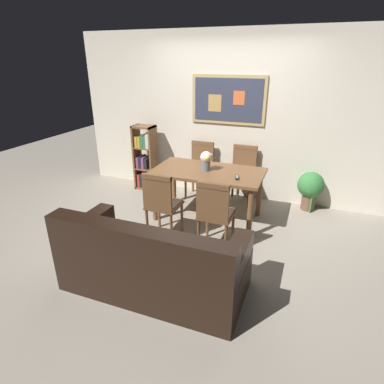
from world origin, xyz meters
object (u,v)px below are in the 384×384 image
bookshelf (145,159)px  potted_ivy (310,187)px  leather_couch (152,263)px  dining_chair_far_right (243,170)px  dining_chair_near_left (161,201)px  dining_chair_near_right (215,210)px  dining_table (208,177)px  flower_vase (206,160)px  dining_chair_far_left (201,165)px  tv_remote (237,177)px

bookshelf → potted_ivy: (2.78, 0.10, -0.17)m
leather_couch → potted_ivy: size_ratio=2.95×
dining_chair_far_right → dining_chair_near_left: size_ratio=1.00×
dining_chair_far_right → dining_chair_near_right: bearing=-89.4°
dining_chair_near_right → dining_chair_far_right: 1.56m
dining_chair_near_right → potted_ivy: dining_chair_near_right is taller
dining_table → dining_chair_near_right: (0.35, -0.78, -0.10)m
flower_vase → dining_chair_near_right: bearing=-64.2°
dining_chair_far_left → potted_ivy: size_ratio=1.49×
dining_chair_near_right → dining_chair_near_left: (-0.71, 0.02, 0.00)m
potted_ivy → flower_vase: (-1.40, -0.82, 0.52)m
leather_couch → potted_ivy: (1.39, 2.51, 0.06)m
dining_chair_far_right → leather_couch: dining_chair_far_right is taller
dining_chair_far_left → leather_couch: 2.49m
leather_couch → dining_table: bearing=89.4°
dining_chair_near_right → potted_ivy: size_ratio=1.49×
dining_chair_far_left → dining_chair_near_left: bearing=-89.2°
potted_ivy → bookshelf: bearing=-177.9°
potted_ivy → tv_remote: size_ratio=3.77×
flower_vase → tv_remote: 0.52m
dining_chair_near_right → flower_vase: size_ratio=3.34×
dining_chair_near_right → dining_chair_far_right: size_ratio=1.00×
dining_chair_near_right → dining_chair_near_left: same height
dining_table → flower_vase: bearing=-170.9°
leather_couch → bookshelf: (-1.39, 2.41, 0.23)m
dining_chair_far_right → potted_ivy: size_ratio=1.49×
dining_table → leather_couch: 1.73m
dining_chair_near_right → leather_couch: (-0.36, -0.92, -0.23)m
dining_chair_far_left → flower_vase: bearing=-65.3°
leather_couch → potted_ivy: bearing=61.0°
potted_ivy → dining_table: bearing=-149.2°
leather_couch → dining_chair_far_right: bearing=82.0°
dining_chair_far_left → tv_remote: dining_chair_far_left is taller
potted_ivy → dining_chair_far_right: bearing=-177.9°
dining_chair_far_left → dining_chair_far_right: (0.71, 0.02, 0.00)m
dining_chair_near_left → bookshelf: size_ratio=0.81×
dining_chair_near_right → dining_chair_near_left: 0.71m
dining_table → bookshelf: bookshelf is taller
dining_table → potted_ivy: 1.62m
dining_chair_far_right → tv_remote: size_ratio=5.61×
potted_ivy → dining_chair_near_right: bearing=-122.8°
dining_chair_near_right → dining_chair_far_right: same height
dining_chair_far_right → dining_chair_near_left: bearing=-114.1°
dining_chair_near_right → bookshelf: size_ratio=0.81×
dining_chair_near_left → dining_chair_far_right: bearing=65.9°
leather_couch → tv_remote: (0.47, 1.54, 0.43)m
dining_table → bookshelf: (-1.41, 0.72, -0.09)m
dining_chair_near_left → tv_remote: bearing=37.0°
leather_couch → tv_remote: 1.67m
dining_chair_far_right → bookshelf: 1.74m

